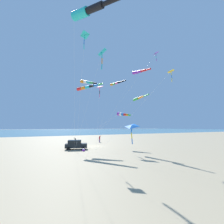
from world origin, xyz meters
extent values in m
plane|color=tan|center=(0.00, 0.00, 0.00)|extent=(600.00, 600.00, 0.00)
cube|color=teal|center=(-165.00, 0.00, 0.00)|extent=(240.00, 600.00, 0.01)
cube|color=black|center=(3.20, -4.65, 0.75)|extent=(2.97, 4.64, 0.84)
cube|color=black|center=(3.10, -4.98, 1.51)|extent=(2.28, 2.93, 0.68)
cylinder|color=black|center=(2.72, -2.98, 0.33)|extent=(0.39, 0.70, 0.66)
cylinder|color=black|center=(4.49, -3.50, 0.33)|extent=(0.39, 0.70, 0.66)
cylinder|color=black|center=(1.90, -5.79, 0.33)|extent=(0.39, 0.70, 0.66)
cylinder|color=black|center=(3.68, -6.31, 0.33)|extent=(0.39, 0.70, 0.66)
cube|color=purple|center=(5.85, -3.88, 0.18)|extent=(0.60, 0.40, 0.36)
cube|color=white|center=(5.85, -3.88, 0.39)|extent=(0.62, 0.42, 0.06)
cube|color=#8E6B9E|center=(-7.07, 4.41, 0.43)|extent=(0.37, 0.31, 0.85)
cylinder|color=#B72833|center=(-7.07, 4.41, 1.20)|extent=(0.53, 0.53, 0.70)
sphere|color=brown|center=(-7.07, 4.41, 1.69)|extent=(0.27, 0.27, 0.27)
cylinder|color=#B72833|center=(-7.01, 4.64, 1.73)|extent=(0.42, 0.31, 0.53)
cylinder|color=#B72833|center=(-6.83, 4.34, 1.73)|extent=(0.42, 0.31, 0.53)
cube|color=#3D7F51|center=(-5.07, -3.12, 0.38)|extent=(0.28, 0.33, 0.76)
cylinder|color=#232328|center=(-5.07, -3.12, 1.07)|extent=(0.48, 0.48, 0.62)
sphere|color=tan|center=(-5.07, -3.12, 1.50)|extent=(0.24, 0.24, 0.24)
cylinder|color=#232328|center=(-4.86, -3.16, 1.54)|extent=(0.28, 0.37, 0.47)
cylinder|color=#232328|center=(-5.12, -3.33, 1.54)|extent=(0.28, 0.37, 0.47)
cylinder|color=purple|center=(2.88, 5.45, 7.67)|extent=(1.02, 1.09, 0.94)
cylinder|color=white|center=(3.38, 5.71, 7.58)|extent=(0.97, 1.00, 0.84)
cylinder|color=blue|center=(3.87, 5.98, 7.49)|extent=(0.91, 0.91, 0.75)
cylinder|color=red|center=(4.37, 6.25, 7.41)|extent=(0.85, 0.82, 0.66)
cylinder|color=orange|center=(4.87, 6.52, 7.32)|extent=(0.79, 0.73, 0.56)
cylinder|color=green|center=(5.37, 6.79, 7.23)|extent=(0.74, 0.64, 0.47)
cylinder|color=white|center=(-1.59, 0.76, 3.75)|extent=(8.45, 9.11, 7.51)
cylinder|color=#1EB7C6|center=(20.14, -8.32, 15.49)|extent=(2.01, 1.71, 1.03)
cylinder|color=black|center=(21.62, -7.38, 15.31)|extent=(1.86, 1.50, 0.80)
cylinder|color=black|center=(23.10, -6.44, 15.12)|extent=(1.72, 1.28, 0.56)
cylinder|color=white|center=(12.78, -7.19, 7.68)|extent=(13.24, 3.22, 15.37)
pyramid|color=blue|center=(12.90, 2.33, 4.70)|extent=(2.44, 2.13, 0.86)
cylinder|color=black|center=(12.87, 2.39, 4.59)|extent=(0.80, 1.46, 0.92)
cylinder|color=blue|center=(12.85, 2.34, 4.03)|extent=(0.24, 0.28, 0.95)
cylinder|color=yellow|center=(12.85, 2.34, 3.10)|extent=(0.24, 0.27, 0.94)
cylinder|color=blue|center=(12.91, 2.40, 2.17)|extent=(0.27, 0.23, 0.94)
cylinder|color=white|center=(9.28, 0.40, 2.26)|extent=(7.18, 3.98, 4.52)
cylinder|color=orange|center=(-3.85, -1.82, 16.60)|extent=(1.50, 1.41, 1.11)
cylinder|color=white|center=(-3.03, -1.24, 16.34)|extent=(1.41, 1.30, 0.99)
cylinder|color=#1EB7C6|center=(-2.21, -0.67, 16.07)|extent=(1.31, 1.18, 0.88)
cylinder|color=green|center=(-1.39, -0.10, 15.80)|extent=(1.22, 1.07, 0.76)
cylinder|color=black|center=(-0.57, 0.48, 15.53)|extent=(1.13, 0.95, 0.65)
cylinder|color=white|center=(-5.82, -3.28, 8.26)|extent=(3.12, 2.35, 16.52)
pyramid|color=#1EB7C6|center=(11.64, -2.70, 17.17)|extent=(2.32, 1.56, 1.02)
cylinder|color=black|center=(11.64, -2.63, 17.06)|extent=(0.21, 1.62, 1.13)
cylinder|color=#1EB7C6|center=(11.66, -2.61, 16.47)|extent=(0.24, 0.25, 0.99)
cylinder|color=orange|center=(11.67, -2.59, 15.49)|extent=(0.19, 0.18, 0.98)
cylinder|color=#1EB7C6|center=(11.68, -2.64, 14.51)|extent=(0.25, 0.29, 0.99)
cylinder|color=white|center=(8.53, -4.03, 8.49)|extent=(6.24, 2.82, 16.99)
pyramid|color=yellow|center=(20.88, 2.86, 11.45)|extent=(1.17, 0.99, 0.24)
cylinder|color=black|center=(20.89, 2.88, 11.39)|extent=(0.37, 0.82, 0.20)
cylinder|color=yellow|center=(20.91, 2.90, 11.12)|extent=(0.15, 0.14, 0.46)
cylinder|color=blue|center=(20.96, 2.91, 10.68)|extent=(0.14, 0.11, 0.46)
cylinder|color=yellow|center=(21.00, 2.87, 10.23)|extent=(0.11, 0.14, 0.46)
cylinder|color=white|center=(14.75, 0.46, 5.68)|extent=(12.29, 4.83, 11.36)
cylinder|color=orange|center=(-0.91, 5.48, 16.01)|extent=(1.10, 0.83, 0.68)
cylinder|color=green|center=(0.02, 5.68, 15.96)|extent=(1.08, 0.76, 0.61)
cylinder|color=#EF4C93|center=(0.96, 5.89, 15.91)|extent=(1.07, 0.69, 0.54)
cylinder|color=black|center=(1.89, 6.10, 15.86)|extent=(1.05, 0.62, 0.47)
cylinder|color=black|center=(2.83, 6.30, 15.81)|extent=(1.03, 0.56, 0.40)
cylinder|color=black|center=(3.76, 6.51, 15.76)|extent=(1.01, 0.49, 0.33)
cylinder|color=white|center=(-3.15, 4.01, 7.94)|extent=(3.56, 2.73, 15.87)
pyramid|color=purple|center=(16.28, 4.97, 16.55)|extent=(1.00, 0.66, 0.39)
cylinder|color=black|center=(16.28, 5.00, 16.50)|extent=(0.06, 0.80, 0.41)
cylinder|color=purple|center=(16.27, 5.00, 16.23)|extent=(0.09, 0.08, 0.44)
cylinder|color=#1EB7C6|center=(16.27, 5.02, 15.79)|extent=(0.11, 0.13, 0.45)
cylinder|color=purple|center=(16.31, 5.05, 15.35)|extent=(0.14, 0.10, 0.45)
cylinder|color=white|center=(10.94, 0.75, 8.23)|extent=(10.69, 8.51, 16.46)
cylinder|color=red|center=(-0.25, -3.46, 13.53)|extent=(1.44, 1.35, 0.84)
cylinder|color=orange|center=(0.70, -2.77, 13.60)|extent=(1.39, 1.27, 0.76)
cylinder|color=#1EB7C6|center=(1.65, -2.08, 13.67)|extent=(1.33, 1.20, 0.67)
cylinder|color=black|center=(2.60, -1.39, 13.74)|extent=(1.28, 1.13, 0.59)
cylinder|color=blue|center=(3.55, -0.69, 13.81)|extent=(1.23, 1.06, 0.50)
cylinder|color=green|center=(4.50, 0.00, 13.87)|extent=(1.17, 0.99, 0.42)
cylinder|color=white|center=(-3.92, -0.83, 6.65)|extent=(6.39, 5.97, 13.31)
cylinder|color=green|center=(10.13, 5.31, 9.99)|extent=(1.47, 0.59, 0.59)
cylinder|color=orange|center=(11.52, 5.42, 10.11)|extent=(1.45, 0.46, 0.46)
cylinder|color=green|center=(12.91, 5.54, 10.23)|extent=(1.43, 0.33, 0.33)
cylinder|color=white|center=(3.44, 1.58, 4.91)|extent=(11.99, 7.36, 9.81)
pyramid|color=#EF4C93|center=(13.21, -3.58, 10.61)|extent=(1.35, 1.16, 0.28)
cylinder|color=black|center=(13.21, -3.56, 10.54)|extent=(0.45, 0.92, 0.23)
cylinder|color=#EF4C93|center=(13.18, -3.56, 10.23)|extent=(0.15, 0.11, 0.52)
cylinder|color=black|center=(13.17, -3.54, 9.72)|extent=(0.13, 0.11, 0.52)
cylinder|color=#EF4C93|center=(13.16, -3.56, 9.21)|extent=(0.17, 0.15, 0.52)
cylinder|color=white|center=(9.85, -2.55, 5.25)|extent=(6.73, 2.03, 10.50)
cylinder|color=purple|center=(11.34, 4.38, 14.84)|extent=(1.39, 0.65, 0.86)
cylinder|color=purple|center=(12.59, 4.35, 14.58)|extent=(1.37, 0.54, 0.75)
cylinder|color=red|center=(13.84, 4.31, 14.32)|extent=(1.34, 0.43, 0.64)
cylinder|color=red|center=(15.09, 4.27, 14.05)|extent=(1.32, 0.31, 0.53)
cylinder|color=white|center=(7.21, 1.76, 7.41)|extent=(7.01, 5.29, 14.82)
pyramid|color=#1EB7C6|center=(15.86, -6.74, 16.45)|extent=(1.66, 1.43, 0.37)
cylinder|color=black|center=(15.87, -6.72, 16.37)|extent=(0.54, 1.13, 0.31)
cylinder|color=#1EB7C6|center=(15.87, -6.76, 15.99)|extent=(0.10, 0.17, 0.64)
cylinder|color=blue|center=(15.89, -6.81, 15.36)|extent=(0.19, 0.17, 0.64)
cylinder|color=#1EB7C6|center=(15.89, -6.80, 14.73)|extent=(0.20, 0.17, 0.64)
cylinder|color=white|center=(10.17, -5.85, 8.16)|extent=(11.40, 1.76, 16.32)
camera|label=1|loc=(33.11, -11.28, 4.51)|focal=23.08mm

